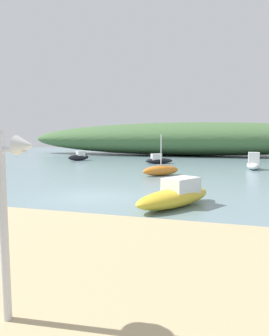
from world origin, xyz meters
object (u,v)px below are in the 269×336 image
motorboat_inner_mooring (176,195)px  motorboat_far_right (253,163)px  motorboat_near_shore (158,160)px  sailboat_off_point (161,170)px  motorboat_centre_water (79,157)px

motorboat_inner_mooring → motorboat_far_right: bearing=73.8°
motorboat_near_shore → sailboat_off_point: sailboat_off_point is taller
motorboat_near_shore → motorboat_inner_mooring: size_ratio=0.74×
motorboat_centre_water → motorboat_inner_mooring: bearing=-54.6°
motorboat_far_right → motorboat_inner_mooring: 16.12m
motorboat_centre_water → motorboat_inner_mooring: (14.45, -20.31, -0.00)m
motorboat_far_right → sailboat_off_point: size_ratio=1.01×
motorboat_centre_water → motorboat_far_right: 19.55m
motorboat_near_shore → motorboat_centre_water: bearing=171.2°
sailboat_off_point → motorboat_inner_mooring: (2.38, -9.24, 0.08)m
motorboat_inner_mooring → sailboat_off_point: bearing=104.4°
motorboat_centre_water → sailboat_off_point: size_ratio=0.90×
motorboat_centre_water → motorboat_near_shore: bearing=-8.8°
motorboat_far_right → motorboat_inner_mooring: (-4.50, -15.48, -0.07)m
motorboat_centre_water → motorboat_inner_mooring: motorboat_centre_water is taller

